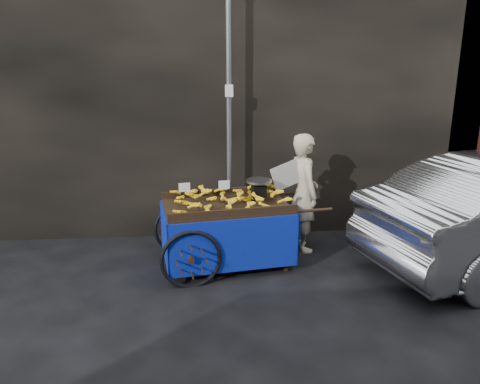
{
  "coord_description": "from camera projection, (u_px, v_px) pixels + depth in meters",
  "views": [
    {
      "loc": [
        -0.13,
        -5.81,
        2.86
      ],
      "look_at": [
        0.4,
        0.5,
        1.05
      ],
      "focal_mm": 35.0,
      "sensor_mm": 36.0,
      "label": 1
    }
  ],
  "objects": [
    {
      "name": "plastic_bag",
      "position": [
        284.0,
        245.0,
        7.14
      ],
      "size": [
        0.26,
        0.21,
        0.24
      ],
      "primitive_type": "ellipsoid",
      "color": "#1938BE",
      "rests_on": "ground"
    },
    {
      "name": "street_pole",
      "position": [
        229.0,
        117.0,
        7.08
      ],
      "size": [
        0.12,
        0.1,
        4.0
      ],
      "color": "slate",
      "rests_on": "ground"
    },
    {
      "name": "ground",
      "position": [
        214.0,
        277.0,
        6.36
      ],
      "size": [
        80.0,
        80.0,
        0.0
      ],
      "primitive_type": "plane",
      "color": "black",
      "rests_on": "ground"
    },
    {
      "name": "vendor",
      "position": [
        304.0,
        193.0,
        7.07
      ],
      "size": [
        0.82,
        0.73,
        1.81
      ],
      "rotation": [
        0.0,
        0.0,
        1.75
      ],
      "color": "#C0B08F",
      "rests_on": "ground"
    },
    {
      "name": "banana_cart",
      "position": [
        222.0,
        211.0,
        6.54
      ],
      "size": [
        2.53,
        1.44,
        1.3
      ],
      "rotation": [
        0.0,
        0.0,
        0.15
      ],
      "color": "black",
      "rests_on": "ground"
    },
    {
      "name": "building_wall",
      "position": [
        230.0,
        80.0,
        8.2
      ],
      "size": [
        13.5,
        2.0,
        5.0
      ],
      "color": "black",
      "rests_on": "ground"
    }
  ]
}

